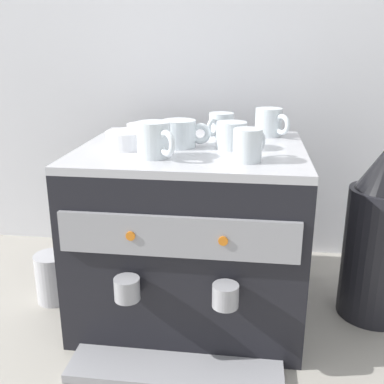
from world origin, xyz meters
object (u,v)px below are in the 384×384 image
at_px(ceramic_cup_2, 181,134).
at_px(ceramic_cup_0, 231,135).
at_px(espresso_machine, 192,231).
at_px(coffee_grinder, 381,235).
at_px(ceramic_bowl_1, 129,140).
at_px(ceramic_cup_3, 270,122).
at_px(ceramic_cup_4, 155,140).
at_px(ceramic_cup_5, 249,145).
at_px(ceramic_cup_1, 220,125).
at_px(milk_pitcher, 53,277).
at_px(ceramic_bowl_0, 146,131).

bearing_deg(ceramic_cup_2, ceramic_cup_0, 0.01).
xyz_separation_m(espresso_machine, ceramic_cup_0, (0.10, -0.00, 0.26)).
height_order(ceramic_cup_2, coffee_grinder, ceramic_cup_2).
xyz_separation_m(ceramic_cup_0, ceramic_bowl_1, (-0.25, -0.02, -0.01)).
bearing_deg(ceramic_cup_2, ceramic_cup_3, 37.26).
distance_m(ceramic_cup_4, ceramic_bowl_1, 0.13).
relative_size(ceramic_cup_4, ceramic_cup_5, 1.07).
relative_size(ceramic_cup_0, ceramic_cup_5, 1.14).
relative_size(ceramic_cup_0, ceramic_cup_2, 0.87).
bearing_deg(ceramic_bowl_1, ceramic_cup_2, 11.25).
xyz_separation_m(ceramic_cup_3, ceramic_bowl_1, (-0.35, -0.19, -0.02)).
xyz_separation_m(ceramic_cup_0, coffee_grinder, (0.39, 0.03, -0.26)).
height_order(ceramic_cup_1, milk_pitcher, ceramic_cup_1).
bearing_deg(ceramic_cup_2, milk_pitcher, -177.43).
xyz_separation_m(ceramic_cup_3, ceramic_cup_5, (-0.05, -0.29, -0.00)).
distance_m(ceramic_cup_0, ceramic_cup_5, 0.13).
bearing_deg(coffee_grinder, ceramic_cup_5, -156.13).
distance_m(ceramic_cup_5, ceramic_bowl_0, 0.36).
relative_size(ceramic_cup_2, ceramic_cup_5, 1.31).
bearing_deg(ceramic_cup_5, ceramic_cup_3, 79.51).
bearing_deg(ceramic_cup_0, ceramic_cup_1, 104.99).
distance_m(ceramic_cup_1, coffee_grinder, 0.50).
bearing_deg(ceramic_cup_2, espresso_machine, 4.46).
bearing_deg(ceramic_cup_2, ceramic_cup_1, 55.32).
bearing_deg(ceramic_bowl_0, milk_pitcher, -154.42).
relative_size(ceramic_cup_2, ceramic_cup_3, 1.25).
bearing_deg(ceramic_cup_2, ceramic_bowl_1, -168.75).
height_order(ceramic_cup_0, ceramic_cup_3, ceramic_cup_3).
distance_m(coffee_grinder, milk_pitcher, 0.89).
bearing_deg(ceramic_cup_0, ceramic_cup_5, -70.00).
height_order(ceramic_cup_4, coffee_grinder, ceramic_cup_4).
relative_size(ceramic_cup_2, milk_pitcher, 0.88).
relative_size(espresso_machine, ceramic_cup_4, 5.91).
xyz_separation_m(espresso_machine, ceramic_cup_4, (-0.07, -0.12, 0.27)).
distance_m(ceramic_bowl_1, milk_pitcher, 0.46).
xyz_separation_m(ceramic_cup_3, coffee_grinder, (0.29, -0.14, -0.26)).
height_order(espresso_machine, ceramic_bowl_1, ceramic_bowl_1).
height_order(ceramic_bowl_1, milk_pitcher, ceramic_bowl_1).
height_order(espresso_machine, ceramic_cup_1, ceramic_cup_1).
xyz_separation_m(ceramic_cup_1, coffee_grinder, (0.42, -0.10, -0.26)).
bearing_deg(ceramic_cup_4, ceramic_cup_3, 47.52).
distance_m(ceramic_cup_3, milk_pitcher, 0.74).
bearing_deg(ceramic_cup_1, ceramic_cup_3, 16.68).
bearing_deg(ceramic_cup_3, ceramic_cup_1, -163.32).
distance_m(ceramic_cup_0, coffee_grinder, 0.47).
xyz_separation_m(ceramic_cup_0, ceramic_cup_4, (-0.16, -0.12, 0.01)).
relative_size(ceramic_cup_1, ceramic_bowl_0, 0.95).
height_order(ceramic_cup_2, ceramic_cup_3, ceramic_cup_3).
height_order(ceramic_bowl_0, milk_pitcher, ceramic_bowl_0).
height_order(ceramic_cup_3, ceramic_bowl_0, ceramic_cup_3).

